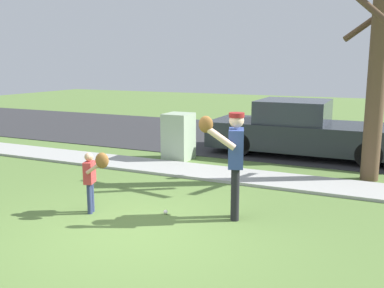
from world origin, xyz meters
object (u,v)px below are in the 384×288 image
object	(u,v)px
baseball	(166,212)
street_tree_near	(378,64)
parked_pickup_dark	(304,131)
person_child	(93,173)
person_adult	(233,154)
utility_cabinet	(179,136)

from	to	relation	value
baseball	street_tree_near	world-z (taller)	street_tree_near
baseball	parked_pickup_dark	bearing A→B (deg)	78.15
street_tree_near	person_child	bearing A→B (deg)	-133.92
baseball	parked_pickup_dark	world-z (taller)	parked_pickup_dark
person_child	baseball	distance (m)	1.36
street_tree_near	person_adult	bearing A→B (deg)	-118.51
person_child	utility_cabinet	xyz separation A→B (m)	(-0.57, 4.30, -0.09)
person_child	utility_cabinet	bearing A→B (deg)	79.25
street_tree_near	parked_pickup_dark	size ratio (longest dim) A/B	0.88
street_tree_near	baseball	bearing A→B (deg)	-128.34
person_adult	baseball	distance (m)	1.52
person_adult	street_tree_near	bearing A→B (deg)	-136.88
baseball	parked_pickup_dark	xyz separation A→B (m)	(1.19, 5.69, 0.64)
person_child	baseball	xyz separation A→B (m)	(1.10, 0.47, -0.66)
baseball	utility_cabinet	distance (m)	4.21
person_child	parked_pickup_dark	size ratio (longest dim) A/B	0.21
baseball	street_tree_near	bearing A→B (deg)	51.66
utility_cabinet	parked_pickup_dark	xyz separation A→B (m)	(2.87, 1.86, 0.07)
utility_cabinet	parked_pickup_dark	bearing A→B (deg)	33.02
street_tree_near	parked_pickup_dark	distance (m)	3.18
person_adult	utility_cabinet	world-z (taller)	person_adult
person_child	parked_pickup_dark	bearing A→B (deg)	51.22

